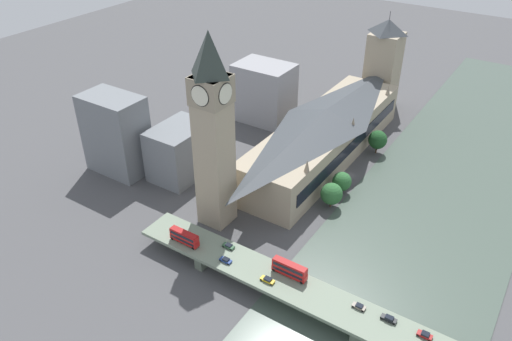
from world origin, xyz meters
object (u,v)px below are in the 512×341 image
object	(u,v)px
clock_tower	(213,128)
parliament_hall	(325,133)
double_decker_bus_lead	(290,269)
double_decker_bus_mid	(184,237)
victoria_tower	(383,64)
car_southbound_mid	(359,306)
car_southbound_extra	(268,280)
car_southbound_lead	(226,260)
car_northbound_lead	(228,246)
car_northbound_mid	(425,335)
car_northbound_tail	(389,319)
road_bridge	(363,321)

from	to	relation	value
clock_tower	parliament_hall	bearing A→B (deg)	-101.15
double_decker_bus_lead	double_decker_bus_mid	xyz separation A→B (m)	(37.62, 6.03, -0.16)
victoria_tower	double_decker_bus_mid	bearing A→B (deg)	86.64
double_decker_bus_mid	clock_tower	bearing A→B (deg)	-81.15
double_decker_bus_lead	car_southbound_mid	size ratio (longest dim) A/B	2.97
clock_tower	car_southbound_extra	distance (m)	54.03
parliament_hall	clock_tower	bearing A→B (deg)	78.85
car_southbound_lead	car_southbound_extra	bearing A→B (deg)	179.79
car_northbound_lead	victoria_tower	bearing A→B (deg)	-88.12
car_northbound_mid	car_southbound_mid	xyz separation A→B (m)	(19.25, 0.34, -0.07)
clock_tower	car_southbound_lead	xyz separation A→B (m)	(-20.76, 22.84, -32.21)
double_decker_bus_mid	car_northbound_mid	bearing A→B (deg)	-175.79
clock_tower	double_decker_bus_lead	xyz separation A→B (m)	(-41.19, 16.93, -30.12)
car_northbound_lead	car_northbound_mid	distance (m)	66.66
parliament_hall	car_northbound_mid	size ratio (longest dim) A/B	26.52
parliament_hall	victoria_tower	xyz separation A→B (m)	(0.06, -66.82, 11.73)
car_northbound_mid	car_southbound_extra	distance (m)	47.65
car_northbound_lead	car_southbound_mid	world-z (taller)	car_northbound_lead
car_northbound_lead	car_northbound_tail	world-z (taller)	car_northbound_tail
car_northbound_lead	car_southbound_extra	xyz separation A→B (m)	(-19.37, 6.11, 0.00)
car_northbound_lead	car_northbound_tail	distance (m)	56.35
double_decker_bus_lead	double_decker_bus_mid	bearing A→B (deg)	9.11
victoria_tower	parliament_hall	bearing A→B (deg)	90.05
road_bridge	car_southbound_mid	world-z (taller)	car_southbound_mid
parliament_hall	road_bridge	world-z (taller)	parliament_hall
double_decker_bus_lead	car_southbound_lead	bearing A→B (deg)	16.13
car_southbound_lead	car_northbound_mid	bearing A→B (deg)	-174.77
parliament_hall	double_decker_bus_mid	size ratio (longest dim) A/B	9.87
double_decker_bus_mid	car_northbound_mid	world-z (taller)	double_decker_bus_mid
parliament_hall	double_decker_bus_mid	world-z (taller)	parliament_hall
car_northbound_tail	car_southbound_lead	xyz separation A→B (m)	(53.09, 5.84, -0.07)
double_decker_bus_mid	car_northbound_mid	size ratio (longest dim) A/B	2.69
car_northbound_lead	car_southbound_extra	world-z (taller)	car_southbound_extra
double_decker_bus_mid	car_northbound_lead	bearing A→B (deg)	-156.09
clock_tower	car_southbound_mid	bearing A→B (deg)	165.02
double_decker_bus_lead	car_southbound_lead	world-z (taller)	double_decker_bus_lead
car_northbound_mid	car_southbound_extra	size ratio (longest dim) A/B	0.90
clock_tower	double_decker_bus_lead	distance (m)	53.76
car_northbound_mid	car_southbound_lead	world-z (taller)	car_northbound_mid
double_decker_bus_lead	car_southbound_lead	xyz separation A→B (m)	(20.44, 5.91, -2.10)
road_bridge	car_northbound_lead	distance (m)	50.31
car_southbound_extra	road_bridge	bearing A→B (deg)	-174.93
car_northbound_mid	double_decker_bus_lead	bearing A→B (deg)	-0.14
victoria_tower	car_southbound_lead	size ratio (longest dim) A/B	12.55
parliament_hall	car_northbound_lead	distance (m)	81.43
car_northbound_lead	car_northbound_tail	bearing A→B (deg)	179.79
double_decker_bus_lead	car_northbound_tail	xyz separation A→B (m)	(-32.65, 0.07, -2.03)
parliament_hall	double_decker_bus_lead	world-z (taller)	parliament_hall
car_southbound_lead	car_southbound_extra	size ratio (longest dim) A/B	0.89
car_southbound_mid	car_northbound_lead	bearing A→B (deg)	-0.70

